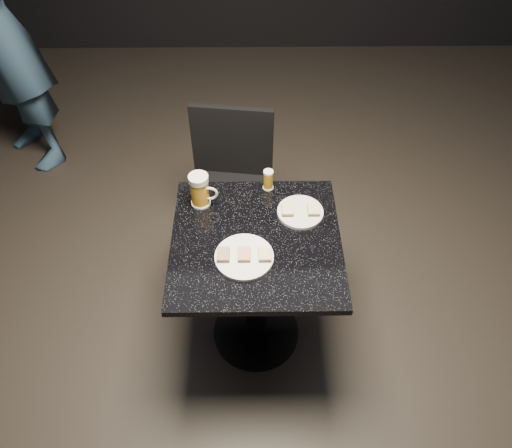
# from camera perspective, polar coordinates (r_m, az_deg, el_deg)

# --- Properties ---
(floor) EXTENTS (6.00, 6.00, 0.00)m
(floor) POSITION_cam_1_polar(r_m,az_deg,el_deg) (2.66, 0.01, -12.31)
(floor) COLOR black
(floor) RESTS_ON ground
(plate_large) EXTENTS (0.24, 0.24, 0.01)m
(plate_large) POSITION_cam_1_polar(r_m,az_deg,el_deg) (1.98, -1.36, -3.79)
(plate_large) COLOR white
(plate_large) RESTS_ON table
(plate_small) EXTENTS (0.20, 0.20, 0.01)m
(plate_small) POSITION_cam_1_polar(r_m,az_deg,el_deg) (2.15, 5.08, 1.36)
(plate_small) COLOR silver
(plate_small) RESTS_ON table
(table) EXTENTS (0.70, 0.70, 0.75)m
(table) POSITION_cam_1_polar(r_m,az_deg,el_deg) (2.24, 0.01, -5.78)
(table) COLOR black
(table) RESTS_ON floor
(beer_mug) EXTENTS (0.12, 0.09, 0.16)m
(beer_mug) POSITION_cam_1_polar(r_m,az_deg,el_deg) (2.15, -6.41, 3.87)
(beer_mug) COLOR silver
(beer_mug) RESTS_ON table
(beer_tumbler) EXTENTS (0.05, 0.05, 0.10)m
(beer_tumbler) POSITION_cam_1_polar(r_m,az_deg,el_deg) (2.23, 1.41, 5.09)
(beer_tumbler) COLOR silver
(beer_tumbler) RESTS_ON table
(chair) EXTENTS (0.48, 0.48, 0.88)m
(chair) POSITION_cam_1_polar(r_m,az_deg,el_deg) (2.66, -3.01, 4.81)
(chair) COLOR black
(chair) RESTS_ON floor
(canapes_on_plate_large) EXTENTS (0.21, 0.07, 0.02)m
(canapes_on_plate_large) POSITION_cam_1_polar(r_m,az_deg,el_deg) (1.97, -1.37, -3.49)
(canapes_on_plate_large) COLOR #4C3521
(canapes_on_plate_large) RESTS_ON plate_large
(canapes_on_plate_small) EXTENTS (0.16, 0.07, 0.02)m
(canapes_on_plate_small) POSITION_cam_1_polar(r_m,az_deg,el_deg) (2.14, 5.11, 1.66)
(canapes_on_plate_small) COLOR #4C3521
(canapes_on_plate_small) RESTS_ON plate_small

